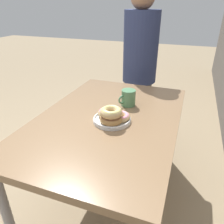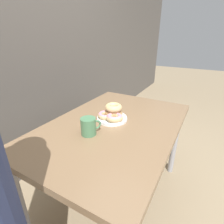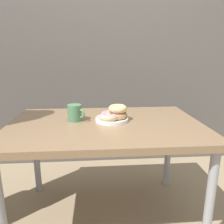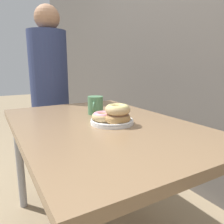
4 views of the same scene
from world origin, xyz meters
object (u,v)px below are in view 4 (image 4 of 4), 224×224
at_px(donut_plate, 114,116).
at_px(coffee_mug, 95,105).
at_px(person_figure, 50,92).
at_px(dining_table, 101,135).

xyz_separation_m(donut_plate, coffee_mug, (-0.25, 0.02, 0.01)).
bearing_deg(coffee_mug, person_figure, -172.38).
height_order(dining_table, donut_plate, donut_plate).
bearing_deg(person_figure, coffee_mug, 7.62).
bearing_deg(donut_plate, dining_table, -141.92).
bearing_deg(donut_plate, coffee_mug, 175.45).
bearing_deg(person_figure, dining_table, 1.91).
relative_size(dining_table, coffee_mug, 10.48).
bearing_deg(person_figure, donut_plate, 4.43).
bearing_deg(dining_table, person_figure, -178.09).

